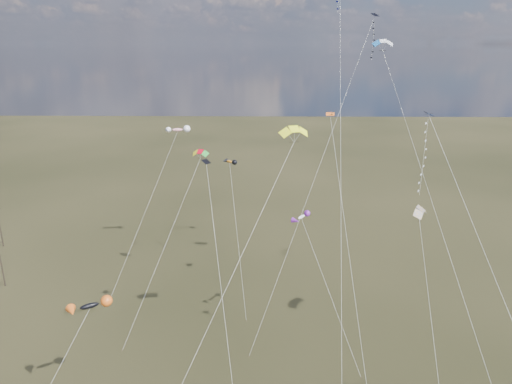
{
  "coord_description": "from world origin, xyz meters",
  "views": [
    {
      "loc": [
        0.9,
        -30.15,
        34.65
      ],
      "look_at": [
        0.0,
        18.0,
        19.0
      ],
      "focal_mm": 32.0,
      "sensor_mm": 36.0,
      "label": 1
    }
  ],
  "objects_px": {
    "utility_pole_near": "(1,261)",
    "utility_pole_far": "(0,225)",
    "parafoil_yellow": "(294,130)",
    "novelty_black_orange": "(89,306)",
    "diamond_black_high": "(365,57)"
  },
  "relations": [
    {
      "from": "utility_pole_near",
      "to": "parafoil_yellow",
      "type": "bearing_deg",
      "value": -21.01
    },
    {
      "from": "novelty_black_orange",
      "to": "utility_pole_near",
      "type": "bearing_deg",
      "value": 134.09
    },
    {
      "from": "utility_pole_near",
      "to": "novelty_black_orange",
      "type": "bearing_deg",
      "value": -45.91
    },
    {
      "from": "parafoil_yellow",
      "to": "novelty_black_orange",
      "type": "height_order",
      "value": "parafoil_yellow"
    },
    {
      "from": "utility_pole_near",
      "to": "diamond_black_high",
      "type": "distance_m",
      "value": 59.7
    },
    {
      "from": "utility_pole_far",
      "to": "diamond_black_high",
      "type": "height_order",
      "value": "diamond_black_high"
    },
    {
      "from": "utility_pole_far",
      "to": "utility_pole_near",
      "type": "bearing_deg",
      "value": -60.26
    },
    {
      "from": "diamond_black_high",
      "to": "novelty_black_orange",
      "type": "height_order",
      "value": "diamond_black_high"
    },
    {
      "from": "utility_pole_near",
      "to": "utility_pole_far",
      "type": "relative_size",
      "value": 1.0
    },
    {
      "from": "utility_pole_near",
      "to": "novelty_black_orange",
      "type": "relative_size",
      "value": 0.66
    },
    {
      "from": "utility_pole_near",
      "to": "utility_pole_far",
      "type": "height_order",
      "value": "same"
    },
    {
      "from": "utility_pole_near",
      "to": "parafoil_yellow",
      "type": "distance_m",
      "value": 50.13
    },
    {
      "from": "novelty_black_orange",
      "to": "parafoil_yellow",
      "type": "bearing_deg",
      "value": 21.15
    },
    {
      "from": "utility_pole_near",
      "to": "novelty_black_orange",
      "type": "xyz_separation_m",
      "value": [
        22.69,
        -23.43,
        7.36
      ]
    },
    {
      "from": "diamond_black_high",
      "to": "novelty_black_orange",
      "type": "bearing_deg",
      "value": -138.56
    }
  ]
}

